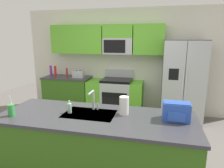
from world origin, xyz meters
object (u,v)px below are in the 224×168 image
sink_faucet (93,99)px  soap_dispenser (69,108)px  refrigerator (182,82)px  paper_towel_roll (124,106)px  toaster (78,74)px  range_oven (115,97)px  pepper_mill (67,72)px  backpack (176,111)px  bottle_purple (51,71)px  bottle_red (55,71)px  drink_cup_green (11,110)px

sink_faucet → soap_dispenser: sink_faucet is taller
refrigerator → paper_towel_roll: bearing=-113.4°
refrigerator → toaster: bearing=179.6°
range_oven → pepper_mill: (-1.29, -0.00, 0.57)m
backpack → range_oven: bearing=118.6°
bottle_purple → bottle_red: bearing=-21.1°
refrigerator → paper_towel_roll: (-0.95, -2.19, 0.09)m
sink_faucet → toaster: bearing=117.4°
bottle_red → backpack: size_ratio=0.88×
soap_dispenser → backpack: backpack is taller
toaster → bottle_red: 0.64m
sink_faucet → drink_cup_green: size_ratio=1.04×
range_oven → paper_towel_roll: size_ratio=5.67×
drink_cup_green → paper_towel_roll: (1.40, 0.39, 0.04)m
refrigerator → paper_towel_roll: refrigerator is taller
pepper_mill → bottle_purple: 0.46m
refrigerator → soap_dispenser: refrigerator is taller
toaster → soap_dispenser: bearing=-70.1°
toaster → drink_cup_green: (0.16, -2.60, -0.01)m
bottle_purple → soap_dispenser: 2.90m
toaster → bottle_red: bottle_red is taller
toaster → soap_dispenser: toaster is taller
refrigerator → bottle_purple: refrigerator is taller
pepper_mill → soap_dispenser: (1.18, -2.38, -0.05)m
range_oven → sink_faucet: sink_faucet is taller
bottle_red → toaster: bearing=0.7°
range_oven → refrigerator: refrigerator is taller
toaster → drink_cup_green: 2.61m
bottle_red → paper_towel_roll: (2.20, -2.21, -0.02)m
drink_cup_green → soap_dispenser: (0.68, 0.27, -0.01)m
paper_towel_roll → backpack: size_ratio=0.75×
pepper_mill → backpack: 3.44m
soap_dispenser → pepper_mill: bearing=116.4°
toaster → soap_dispenser: size_ratio=1.65×
soap_dispenser → paper_towel_roll: paper_towel_roll is taller
bottle_red → backpack: (2.85, -2.25, -0.02)m
paper_towel_roll → drink_cup_green: bearing=-164.4°
soap_dispenser → backpack: (1.37, 0.07, 0.05)m
pepper_mill → drink_cup_green: size_ratio=0.84×
range_oven → pepper_mill: bearing=-179.9°
pepper_mill → drink_cup_green: (0.50, -2.65, -0.04)m
pepper_mill → bottle_red: (-0.30, -0.06, 0.03)m
refrigerator → backpack: 2.26m
backpack → drink_cup_green: bearing=-170.5°
pepper_mill → drink_cup_green: drink_cup_green is taller
bottle_red → paper_towel_roll: 3.11m
toaster → pepper_mill: (-0.34, 0.05, 0.02)m
drink_cup_green → soap_dispenser: drink_cup_green is taller
pepper_mill → sink_faucet: bearing=-56.6°
drink_cup_green → range_oven: bearing=73.5°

